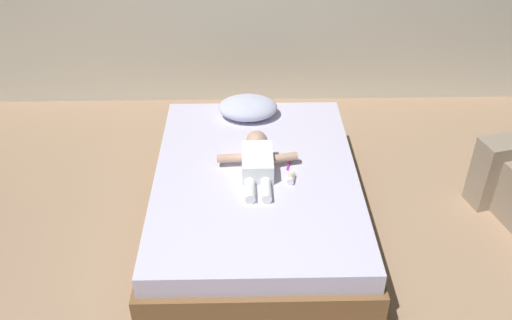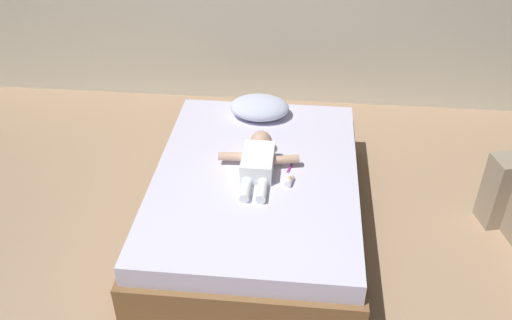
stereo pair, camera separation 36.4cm
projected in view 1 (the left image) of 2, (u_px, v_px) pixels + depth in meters
The scene contains 5 objects.
bed at pixel (256, 197), 3.82m from camera, with size 1.40×1.98×0.41m.
pillow at pixel (248, 107), 4.26m from camera, with size 0.45×0.35×0.16m.
baby at pixel (257, 159), 3.71m from camera, with size 0.55×0.67×0.15m.
toothbrush at pixel (289, 163), 3.78m from camera, with size 0.05×0.14×0.02m.
baby_bottle at pixel (291, 178), 3.61m from camera, with size 0.06×0.10×0.07m.
Camera 1 is at (0.06, -1.82, 2.60)m, focal length 39.00 mm.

